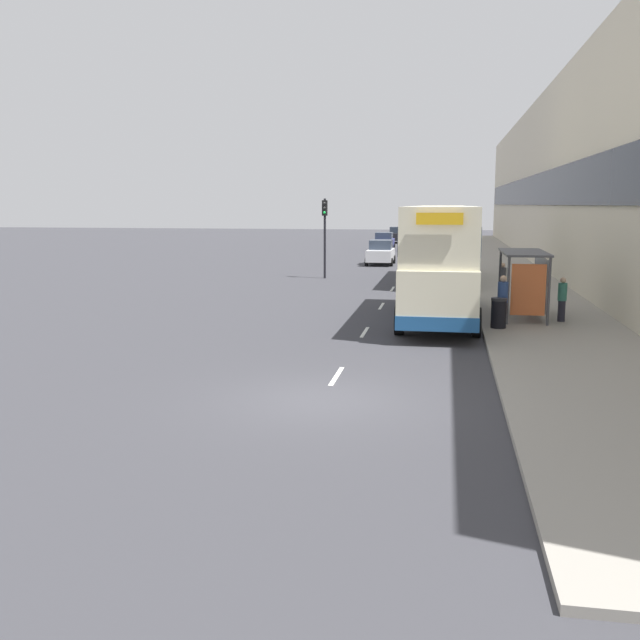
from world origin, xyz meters
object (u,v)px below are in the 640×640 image
object	(u,v)px
car_3	(447,234)
pedestrian_at_shelter	(502,281)
pedestrian_1	(562,299)
pedestrian_2	(503,301)
litter_bin	(499,313)
double_decker_bus_near	(440,261)
car_1	(384,241)
double_decker_bus_ahead	(441,242)
car_0	(381,253)
car_2	(397,235)
traffic_light_far_kerb	(325,225)
bus_shelter	(529,272)

from	to	relation	value
car_3	pedestrian_at_shelter	bearing A→B (deg)	-87.39
pedestrian_1	car_3	bearing A→B (deg)	94.01
pedestrian_2	litter_bin	bearing A→B (deg)	-119.19
double_decker_bus_near	car_1	distance (m)	42.00
double_decker_bus_ahead	car_0	xyz separation A→B (m)	(-4.41, 11.01, -1.40)
double_decker_bus_near	car_2	distance (m)	55.49
pedestrian_1	car_1	bearing A→B (deg)	103.55
pedestrian_2	traffic_light_far_kerb	world-z (taller)	traffic_light_far_kerb
double_decker_bus_ahead	double_decker_bus_near	bearing A→B (deg)	-89.76
pedestrian_at_shelter	car_1	bearing A→B (deg)	103.00
car_1	car_3	world-z (taller)	car_1
double_decker_bus_ahead	pedestrian_at_shelter	bearing A→B (deg)	-72.34
double_decker_bus_near	car_3	world-z (taller)	double_decker_bus_near
car_0	car_1	bearing A→B (deg)	-85.89
car_2	litter_bin	xyz separation A→B (m)	(7.37, -57.30, -0.22)
pedestrian_1	litter_bin	distance (m)	2.98
car_3	double_decker_bus_ahead	bearing A→B (deg)	-90.42
double_decker_bus_ahead	pedestrian_at_shelter	xyz separation A→B (m)	(2.78, -8.74, -1.28)
bus_shelter	car_0	size ratio (longest dim) A/B	1.03
bus_shelter	car_3	world-z (taller)	bus_shelter
double_decker_bus_near	pedestrian_1	bearing A→B (deg)	-3.77
car_2	car_3	distance (m)	6.78
car_3	pedestrian_1	world-z (taller)	pedestrian_1
car_1	car_2	distance (m)	13.63
double_decker_bus_ahead	car_1	size ratio (longest dim) A/B	2.74
double_decker_bus_near	car_1	bearing A→B (deg)	97.75
car_3	pedestrian_2	world-z (taller)	pedestrian_2
pedestrian_at_shelter	pedestrian_1	world-z (taller)	pedestrian_at_shelter
double_decker_bus_ahead	pedestrian_2	size ratio (longest dim) A/B	6.17
bus_shelter	double_decker_bus_near	size ratio (longest dim) A/B	0.40
pedestrian_at_shelter	traffic_light_far_kerb	xyz separation A→B (m)	(-9.60, 9.41, 2.17)
car_3	traffic_light_far_kerb	size ratio (longest dim) A/B	0.94
bus_shelter	double_decker_bus_ahead	world-z (taller)	double_decker_bus_ahead
car_0	car_3	size ratio (longest dim) A/B	0.92
car_2	pedestrian_1	distance (m)	56.36
car_0	pedestrian_at_shelter	xyz separation A→B (m)	(7.19, -19.75, 0.12)
bus_shelter	double_decker_bus_ahead	bearing A→B (deg)	103.82
double_decker_bus_ahead	pedestrian_1	size ratio (longest dim) A/B	6.87
pedestrian_at_shelter	pedestrian_1	size ratio (longest dim) A/B	1.04
pedestrian_1	litter_bin	world-z (taller)	pedestrian_1
pedestrian_2	pedestrian_1	bearing A→B (deg)	34.85
bus_shelter	double_decker_bus_ahead	xyz separation A→B (m)	(-3.35, 13.63, 0.41)
pedestrian_at_shelter	pedestrian_1	distance (m)	5.82
bus_shelter	car_3	size ratio (longest dim) A/B	0.95
pedestrian_2	litter_bin	xyz separation A→B (m)	(-0.13, -0.24, -0.39)
litter_bin	car_1	bearing A→B (deg)	100.04
car_0	litter_bin	xyz separation A→B (m)	(6.54, -27.11, -0.21)
litter_bin	traffic_light_far_kerb	distance (m)	19.17
car_2	car_3	world-z (taller)	car_2
double_decker_bus_ahead	car_1	distance (m)	28.18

